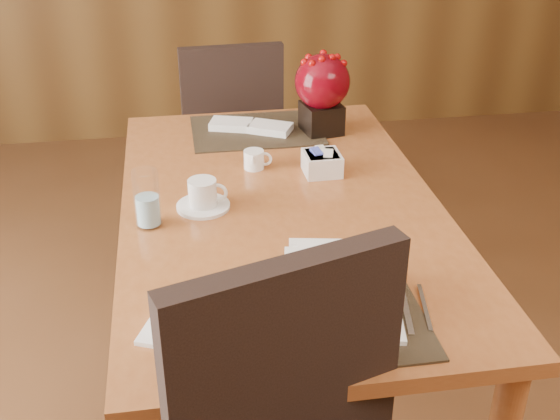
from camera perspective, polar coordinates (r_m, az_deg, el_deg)
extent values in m
cube|color=#A75E2E|center=(2.00, 0.12, -0.02)|extent=(0.90, 1.50, 0.04)
cylinder|color=#A75E2E|center=(2.77, -10.19, -0.65)|extent=(0.07, 0.07, 0.71)
cylinder|color=#A75E2E|center=(2.85, 5.65, 0.56)|extent=(0.07, 0.07, 0.71)
cube|color=black|center=(1.54, 3.45, -9.05)|extent=(0.45, 0.33, 0.01)
cube|color=black|center=(2.48, -1.92, 6.49)|extent=(0.45, 0.33, 0.01)
cube|color=white|center=(1.58, 4.83, -7.81)|extent=(0.31, 0.31, 0.01)
cube|color=white|center=(1.55, 4.90, -6.30)|extent=(0.22, 0.22, 0.09)
cylinder|color=#CBC06D|center=(1.55, 4.91, -6.23)|extent=(0.17, 0.17, 0.07)
cylinder|color=white|center=(1.98, -6.25, 0.33)|extent=(0.15, 0.15, 0.01)
cylinder|color=white|center=(1.96, -6.32, 1.43)|extent=(0.10, 0.10, 0.08)
cylinder|color=black|center=(1.95, -6.37, 2.28)|extent=(0.07, 0.07, 0.01)
cylinder|color=white|center=(1.88, -10.76, 0.91)|extent=(0.08, 0.08, 0.16)
cube|color=white|center=(2.16, 3.43, 3.81)|extent=(0.11, 0.11, 0.07)
cube|color=black|center=(2.46, 3.38, 7.47)|extent=(0.15, 0.15, 0.10)
sphere|color=maroon|center=(2.41, 3.47, 10.37)|extent=(0.19, 0.19, 0.19)
cube|color=white|center=(1.53, -7.68, -9.27)|extent=(0.22, 0.22, 0.01)
cube|color=black|center=(1.34, 0.51, -13.90)|extent=(0.46, 0.19, 0.53)
cube|color=black|center=(3.18, -4.25, 5.39)|extent=(0.46, 0.46, 0.06)
cube|color=black|center=(2.90, -3.86, 8.68)|extent=(0.42, 0.07, 0.47)
cylinder|color=black|center=(3.47, -1.60, 3.28)|extent=(0.03, 0.03, 0.41)
cylinder|color=black|center=(3.15, -0.39, 0.53)|extent=(0.03, 0.03, 0.41)
cylinder|color=black|center=(3.43, -7.53, 2.71)|extent=(0.03, 0.03, 0.41)
cylinder|color=black|center=(3.11, -6.90, -0.13)|extent=(0.03, 0.03, 0.41)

